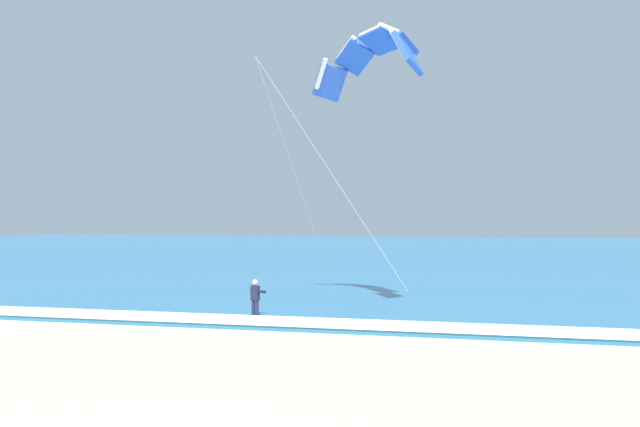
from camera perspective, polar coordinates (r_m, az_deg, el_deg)
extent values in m
cube|color=teal|center=(82.23, 8.59, -3.35)|extent=(200.00, 120.00, 0.20)
cube|color=white|center=(24.02, -2.03, -9.94)|extent=(200.00, 2.10, 0.04)
ellipsoid|color=#239EC6|center=(25.68, -6.00, -9.76)|extent=(0.92, 1.46, 0.05)
cube|color=black|center=(25.89, -5.83, -9.58)|extent=(0.17, 0.11, 0.04)
cube|color=black|center=(25.45, -6.17, -9.74)|extent=(0.17, 0.11, 0.04)
cylinder|color=#191E38|center=(25.68, -6.17, -8.87)|extent=(0.14, 0.14, 0.84)
cylinder|color=#191E38|center=(25.55, -5.82, -8.91)|extent=(0.14, 0.14, 0.84)
cube|color=#191E38|center=(25.52, -5.99, -7.29)|extent=(0.39, 0.31, 0.60)
sphere|color=beige|center=(25.48, -5.99, -6.31)|extent=(0.22, 0.22, 0.22)
cylinder|color=#191E38|center=(25.75, -6.07, -7.12)|extent=(0.27, 0.50, 0.22)
cylinder|color=#191E38|center=(25.53, -5.45, -7.18)|extent=(0.27, 0.50, 0.22)
cylinder|color=black|center=(25.81, -5.44, -7.10)|extent=(0.53, 0.23, 0.04)
cube|color=#3F3F42|center=(25.64, -5.82, -7.75)|extent=(0.14, 0.12, 0.10)
cube|color=blue|center=(26.40, 8.06, 14.41)|extent=(1.31, 1.95, 1.87)
cube|color=white|center=(26.20, 7.18, 15.35)|extent=(0.82, 0.88, 1.43)
cube|color=blue|center=(28.05, 7.29, 15.66)|extent=(1.79, 2.12, 1.55)
cube|color=white|center=(27.87, 6.44, 16.55)|extent=(1.16, 1.20, 0.94)
cube|color=blue|center=(29.62, 5.50, 15.52)|extent=(2.07, 2.09, 0.88)
cube|color=white|center=(29.45, 4.69, 16.36)|extent=(1.27, 1.34, 0.24)
cube|color=blue|center=(30.79, 3.22, 14.18)|extent=(2.10, 1.79, 1.55)
cube|color=white|center=(30.62, 2.42, 14.97)|extent=(1.14, 1.21, 0.94)
cube|color=blue|center=(31.35, 0.90, 12.00)|extent=(1.92, 1.27, 1.87)
cube|color=white|center=(31.18, 0.10, 12.76)|extent=(0.83, 0.86, 1.43)
cylinder|color=#B2B2B7|center=(25.50, 1.00, 3.81)|extent=(6.22, 1.09, 9.76)
cylinder|color=#B2B2B7|center=(28.18, -2.26, 3.39)|extent=(2.01, 5.62, 9.76)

